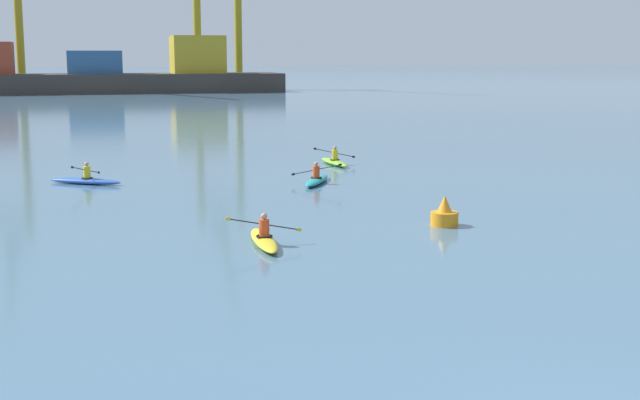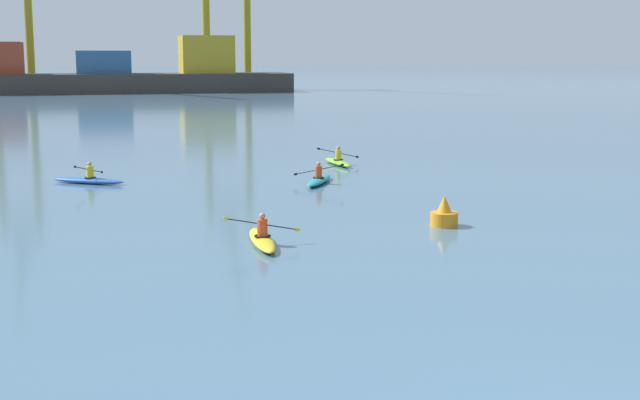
# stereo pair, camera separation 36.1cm
# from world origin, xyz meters

# --- Properties ---
(container_barge) EXTENTS (53.59, 10.20, 8.17)m
(container_barge) POSITION_xyz_m (-3.76, 121.03, 2.53)
(container_barge) COLOR #38332D
(container_barge) RESTS_ON ground
(channel_buoy) EXTENTS (0.90, 0.90, 1.00)m
(channel_buoy) POSITION_xyz_m (4.64, 16.66, 0.36)
(channel_buoy) COLOR orange
(channel_buoy) RESTS_ON ground
(kayak_lime) EXTENTS (2.24, 3.43, 0.95)m
(kayak_lime) POSITION_xyz_m (5.66, 32.75, 0.17)
(kayak_lime) COLOR #7ABC2D
(kayak_lime) RESTS_ON ground
(kayak_blue) EXTENTS (3.19, 2.33, 0.95)m
(kayak_blue) POSITION_xyz_m (-6.45, 29.25, 0.17)
(kayak_blue) COLOR #2856B2
(kayak_blue) RESTS_ON ground
(kayak_teal) EXTENTS (2.13, 3.28, 0.95)m
(kayak_teal) POSITION_xyz_m (3.11, 26.76, 0.17)
(kayak_teal) COLOR teal
(kayak_teal) RESTS_ON ground
(kayak_yellow) EXTENTS (2.26, 3.43, 0.95)m
(kayak_yellow) POSITION_xyz_m (-1.57, 15.42, 0.17)
(kayak_yellow) COLOR yellow
(kayak_yellow) RESTS_ON ground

